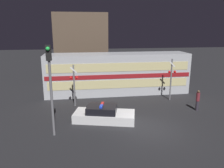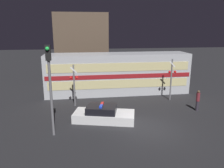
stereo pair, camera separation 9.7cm
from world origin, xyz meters
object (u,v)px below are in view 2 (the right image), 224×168
at_px(police_car, 103,114).
at_px(pedestrian, 198,100).
at_px(traffic_light_corner, 50,79).
at_px(crossing_signal_near, 171,77).
at_px(train, 118,74).

height_order(police_car, pedestrian, pedestrian).
bearing_deg(traffic_light_corner, crossing_signal_near, 29.14).
bearing_deg(train, traffic_light_corner, -122.69).
height_order(pedestrian, traffic_light_corner, traffic_light_corner).
relative_size(train, pedestrian, 8.41).
height_order(train, pedestrian, train).
bearing_deg(pedestrian, crossing_signal_near, 110.70).
xyz_separation_m(train, crossing_signal_near, (4.51, -3.05, 0.13)).
bearing_deg(crossing_signal_near, police_car, -150.35).
relative_size(police_car, crossing_signal_near, 1.21).
relative_size(police_car, traffic_light_corner, 0.83).
bearing_deg(police_car, crossing_signal_near, 44.23).
xyz_separation_m(police_car, pedestrian, (7.81, 0.90, 0.42)).
relative_size(train, police_car, 3.08).
height_order(police_car, traffic_light_corner, traffic_light_corner).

